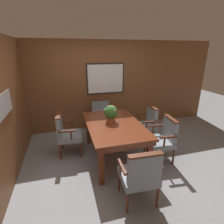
% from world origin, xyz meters
% --- Properties ---
extents(ground_plane, '(14.00, 14.00, 0.00)m').
position_xyz_m(ground_plane, '(0.00, 0.00, 0.00)').
color(ground_plane, gray).
extents(wall_back, '(7.20, 0.08, 2.45)m').
position_xyz_m(wall_back, '(0.00, 1.88, 1.23)').
color(wall_back, brown).
rests_on(wall_back, ground_plane).
extents(wall_left, '(0.08, 7.20, 2.45)m').
position_xyz_m(wall_left, '(-1.81, 0.00, 1.23)').
color(wall_left, brown).
rests_on(wall_left, ground_plane).
extents(dining_table, '(1.08, 1.70, 0.77)m').
position_xyz_m(dining_table, '(0.08, 0.25, 0.67)').
color(dining_table, maroon).
rests_on(dining_table, ground_plane).
extents(chair_left_far, '(0.53, 0.60, 0.92)m').
position_xyz_m(chair_left_far, '(-0.86, 0.66, 0.50)').
color(chair_left_far, '#562B19').
rests_on(chair_left_far, ground_plane).
extents(chair_right_near, '(0.54, 0.60, 0.92)m').
position_xyz_m(chair_right_near, '(1.02, -0.11, 0.50)').
color(chair_right_near, '#562B19').
rests_on(chair_right_near, ground_plane).
extents(chair_head_far, '(0.58, 0.51, 0.92)m').
position_xyz_m(chair_head_far, '(0.09, 1.48, 0.50)').
color(chair_head_far, '#562B19').
rests_on(chair_head_far, ground_plane).
extents(chair_head_near, '(0.58, 0.52, 0.92)m').
position_xyz_m(chair_head_near, '(0.11, -1.02, 0.50)').
color(chair_head_near, '#562B19').
rests_on(chair_head_near, ground_plane).
extents(chair_right_far, '(0.53, 0.59, 0.92)m').
position_xyz_m(chair_right_far, '(1.03, 0.65, 0.50)').
color(chair_right_far, '#562B19').
rests_on(chair_right_far, ground_plane).
extents(potted_plant, '(0.29, 0.29, 0.36)m').
position_xyz_m(potted_plant, '(0.05, 0.38, 0.95)').
color(potted_plant, '#B2603D').
rests_on(potted_plant, dining_table).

